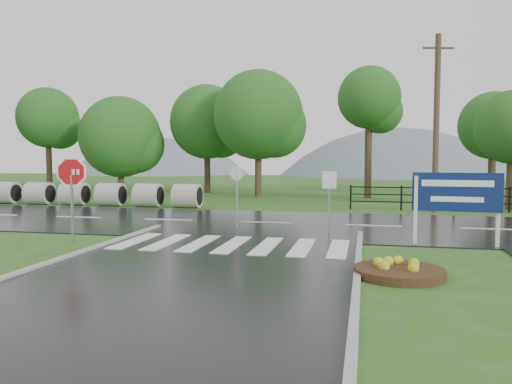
# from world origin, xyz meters

# --- Properties ---
(ground) EXTENTS (120.00, 120.00, 0.00)m
(ground) POSITION_xyz_m (0.00, 0.00, 0.00)
(ground) COLOR #2B5A1E
(ground) RESTS_ON ground
(main_road) EXTENTS (90.00, 8.00, 0.04)m
(main_road) POSITION_xyz_m (0.00, 10.00, 0.00)
(main_road) COLOR black
(main_road) RESTS_ON ground
(crosswalk) EXTENTS (6.50, 2.80, 0.02)m
(crosswalk) POSITION_xyz_m (0.00, 5.00, 0.06)
(crosswalk) COLOR silver
(crosswalk) RESTS_ON ground
(fence_west) EXTENTS (9.58, 0.08, 1.20)m
(fence_west) POSITION_xyz_m (7.75, 16.00, 0.72)
(fence_west) COLOR black
(fence_west) RESTS_ON ground
(hills) EXTENTS (102.00, 48.00, 48.00)m
(hills) POSITION_xyz_m (3.49, 65.00, -15.54)
(hills) COLOR slate
(hills) RESTS_ON ground
(treeline) EXTENTS (83.20, 5.20, 10.00)m
(treeline) POSITION_xyz_m (1.00, 24.00, 0.00)
(treeline) COLOR #1F561A
(treeline) RESTS_ON ground
(culvert_pipes) EXTENTS (13.90, 1.20, 1.20)m
(culvert_pipes) POSITION_xyz_m (-11.35, 15.00, 0.60)
(culvert_pipes) COLOR #9E9B93
(culvert_pipes) RESTS_ON ground
(stop_sign) EXTENTS (1.17, 0.32, 2.72)m
(stop_sign) POSITION_xyz_m (-4.83, 4.62, 1.89)
(stop_sign) COLOR #939399
(stop_sign) RESTS_ON ground
(estate_billboard) EXTENTS (2.41, 0.25, 2.11)m
(estate_billboard) POSITION_xyz_m (6.22, 6.35, 1.45)
(estate_billboard) COLOR silver
(estate_billboard) RESTS_ON ground
(flower_bed) EXTENTS (1.92, 1.92, 0.38)m
(flower_bed) POSITION_xyz_m (4.42, 2.28, 0.14)
(flower_bed) COLOR #332111
(flower_bed) RESTS_ON ground
(reg_sign_small) EXTENTS (0.46, 0.10, 2.10)m
(reg_sign_small) POSITION_xyz_m (2.55, 7.66, 1.49)
(reg_sign_small) COLOR #939399
(reg_sign_small) RESTS_ON ground
(reg_sign_round) EXTENTS (0.51, 0.14, 2.24)m
(reg_sign_round) POSITION_xyz_m (-0.79, 8.56, 1.42)
(reg_sign_round) COLOR #939399
(reg_sign_round) RESTS_ON ground
(utility_pole_east) EXTENTS (1.41, 0.47, 8.09)m
(utility_pole_east) POSITION_xyz_m (6.81, 15.50, 4.11)
(utility_pole_east) COLOR #473523
(utility_pole_east) RESTS_ON ground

